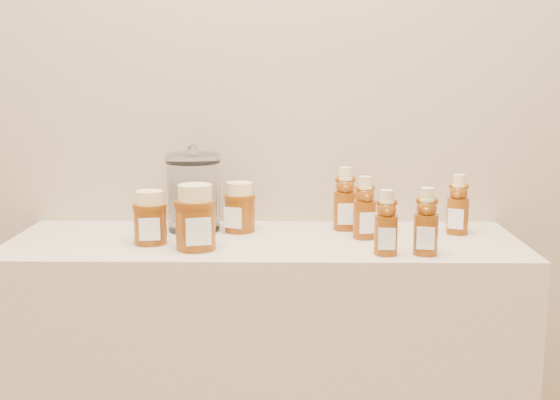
# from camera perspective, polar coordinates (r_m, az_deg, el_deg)

# --- Properties ---
(wall_back) EXTENTS (3.50, 0.02, 2.70)m
(wall_back) POSITION_cam_1_polar(r_m,az_deg,el_deg) (1.81, -1.10, 12.34)
(wall_back) COLOR tan
(wall_back) RESTS_ON ground
(bear_bottle_back_left) EXTENTS (0.06, 0.06, 0.18)m
(bear_bottle_back_left) POSITION_cam_1_polar(r_m,az_deg,el_deg) (1.74, 5.31, 0.45)
(bear_bottle_back_left) COLOR #672C08
(bear_bottle_back_left) RESTS_ON display_table
(bear_bottle_back_mid) EXTENTS (0.07, 0.07, 0.17)m
(bear_bottle_back_mid) POSITION_cam_1_polar(r_m,az_deg,el_deg) (1.66, 6.90, -0.28)
(bear_bottle_back_mid) COLOR #672C08
(bear_bottle_back_mid) RESTS_ON display_table
(bear_bottle_back_right) EXTENTS (0.07, 0.07, 0.16)m
(bear_bottle_back_right) POSITION_cam_1_polar(r_m,az_deg,el_deg) (1.75, 14.29, -0.04)
(bear_bottle_back_right) COLOR #672C08
(bear_bottle_back_right) RESTS_ON display_table
(bear_bottle_front_left) EXTENTS (0.06, 0.06, 0.16)m
(bear_bottle_front_left) POSITION_cam_1_polar(r_m,az_deg,el_deg) (1.52, 8.64, -1.47)
(bear_bottle_front_left) COLOR #672C08
(bear_bottle_front_left) RESTS_ON display_table
(bear_bottle_front_right) EXTENTS (0.07, 0.07, 0.17)m
(bear_bottle_front_right) POSITION_cam_1_polar(r_m,az_deg,el_deg) (1.54, 11.81, -1.36)
(bear_bottle_front_right) COLOR #672C08
(bear_bottle_front_right) RESTS_ON display_table
(honey_jar_left) EXTENTS (0.09, 0.09, 0.12)m
(honey_jar_left) POSITION_cam_1_polar(r_m,az_deg,el_deg) (1.63, -10.52, -1.39)
(honey_jar_left) COLOR #672C08
(honey_jar_left) RESTS_ON display_table
(honey_jar_back) EXTENTS (0.10, 0.10, 0.12)m
(honey_jar_back) POSITION_cam_1_polar(r_m,az_deg,el_deg) (1.72, -3.29, -0.58)
(honey_jar_back) COLOR #672C08
(honey_jar_back) RESTS_ON display_table
(honey_jar_front) EXTENTS (0.11, 0.11, 0.15)m
(honey_jar_front) POSITION_cam_1_polar(r_m,az_deg,el_deg) (1.56, -6.88, -1.38)
(honey_jar_front) COLOR #672C08
(honey_jar_front) RESTS_ON display_table
(glass_canister) EXTENTS (0.18, 0.18, 0.21)m
(glass_canister) POSITION_cam_1_polar(r_m,az_deg,el_deg) (1.74, -7.04, 0.88)
(glass_canister) COLOR white
(glass_canister) RESTS_ON display_table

